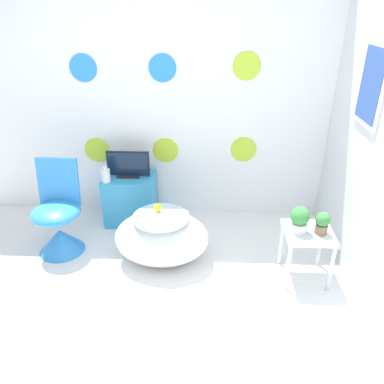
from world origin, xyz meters
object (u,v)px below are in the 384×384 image
(bathtub, at_px, (162,237))
(vase, at_px, (106,175))
(tv, at_px, (128,166))
(potted_plant_left, at_px, (300,219))
(chair, at_px, (59,225))
(potted_plant_right, at_px, (322,223))

(bathtub, xyz_separation_m, vase, (-0.60, 0.53, 0.35))
(bathtub, relative_size, vase, 5.14)
(tv, distance_m, vase, 0.25)
(bathtub, bearing_deg, potted_plant_left, -8.87)
(chair, relative_size, vase, 5.31)
(bathtub, height_order, potted_plant_left, potted_plant_left)
(tv, height_order, potted_plant_left, tv)
(bathtub, bearing_deg, vase, 138.59)
(vase, bearing_deg, chair, -130.03)
(bathtub, xyz_separation_m, tv, (-0.40, 0.67, 0.40))
(chair, relative_size, potted_plant_left, 3.91)
(tv, bearing_deg, chair, -134.23)
(potted_plant_right, bearing_deg, vase, 159.32)
(bathtub, height_order, potted_plant_right, potted_plant_right)
(vase, distance_m, potted_plant_left, 1.86)
(bathtub, distance_m, chair, 0.96)
(bathtub, distance_m, potted_plant_right, 1.35)
(tv, height_order, potted_plant_right, tv)
(vase, relative_size, potted_plant_right, 0.88)
(chair, distance_m, tv, 0.87)
(vase, distance_m, potted_plant_right, 2.03)
(chair, distance_m, potted_plant_right, 2.29)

